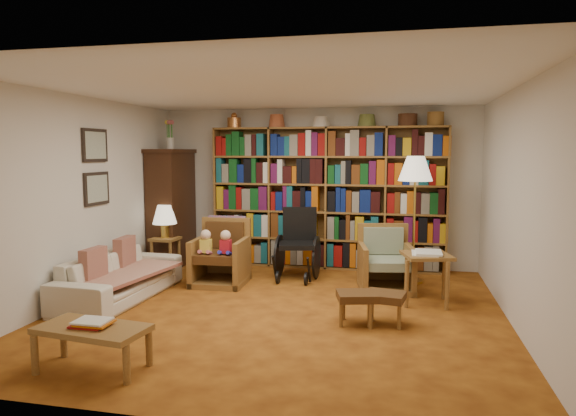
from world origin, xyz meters
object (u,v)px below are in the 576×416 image
(footstool_a, at_px, (357,298))
(sofa, at_px, (120,276))
(armchair_sage, at_px, (386,265))
(floor_lamp, at_px, (415,174))
(coffee_table, at_px, (92,332))
(wheelchair, at_px, (298,246))
(footstool_b, at_px, (385,299))
(armchair_leather, at_px, (222,256))
(side_table_lamp, at_px, (165,247))
(side_table_papers, at_px, (427,262))

(footstool_a, bearing_deg, sofa, 173.70)
(armchair_sage, height_order, floor_lamp, floor_lamp)
(coffee_table, bearing_deg, wheelchair, 73.31)
(sofa, bearing_deg, footstool_a, -94.92)
(footstool_b, bearing_deg, coffee_table, -144.40)
(floor_lamp, relative_size, footstool_b, 3.85)
(floor_lamp, height_order, footstool_a, floor_lamp)
(armchair_leather, relative_size, footstool_a, 1.88)
(armchair_leather, relative_size, floor_lamp, 0.51)
(side_table_lamp, bearing_deg, floor_lamp, 2.47)
(sofa, relative_size, coffee_table, 1.99)
(wheelchair, relative_size, footstool_a, 2.12)
(side_table_lamp, height_order, wheelchair, wheelchair)
(sofa, bearing_deg, armchair_sage, -68.45)
(armchair_sage, distance_m, coffee_table, 3.89)
(armchair_leather, height_order, wheelchair, wheelchair)
(armchair_leather, relative_size, footstool_b, 1.97)
(wheelchair, bearing_deg, floor_lamp, 3.19)
(sofa, distance_m, side_table_papers, 3.75)
(footstool_b, bearing_deg, footstool_a, -169.54)
(armchair_leather, height_order, coffee_table, armchair_leather)
(side_table_papers, bearing_deg, coffee_table, -137.58)
(armchair_sage, relative_size, footstool_b, 1.85)
(armchair_leather, relative_size, coffee_table, 0.93)
(sofa, bearing_deg, wheelchair, -50.26)
(armchair_leather, bearing_deg, coffee_table, -91.35)
(floor_lamp, xyz_separation_m, footstool_a, (-0.62, -1.95, -1.24))
(footstool_a, bearing_deg, side_table_papers, 51.36)
(armchair_sage, bearing_deg, wheelchair, 164.31)
(side_table_lamp, distance_m, armchair_sage, 3.32)
(side_table_papers, bearing_deg, floor_lamp, 97.33)
(sofa, relative_size, armchair_leather, 2.13)
(side_table_lamp, xyz_separation_m, footstool_b, (3.34, -1.74, -0.10))
(floor_lamp, bearing_deg, side_table_papers, -82.67)
(floor_lamp, bearing_deg, footstool_b, -99.82)
(side_table_lamp, xyz_separation_m, side_table_papers, (3.80, -0.86, 0.12))
(wheelchair, bearing_deg, side_table_papers, -27.70)
(footstool_b, bearing_deg, side_table_papers, 62.54)
(side_table_papers, height_order, footstool_a, side_table_papers)
(side_table_papers, distance_m, coffee_table, 3.80)
(side_table_lamp, bearing_deg, wheelchair, 1.90)
(armchair_leather, distance_m, footstool_a, 2.41)
(footstool_a, distance_m, footstool_b, 0.29)
(armchair_sage, bearing_deg, side_table_papers, -49.16)
(armchair_sage, distance_m, footstool_a, 1.53)
(side_table_papers, xyz_separation_m, footstool_a, (-0.75, -0.94, -0.23))
(sofa, xyz_separation_m, side_table_papers, (3.70, 0.61, 0.23))
(side_table_lamp, height_order, side_table_papers, side_table_papers)
(wheelchair, bearing_deg, footstool_a, -61.49)
(side_table_lamp, xyz_separation_m, wheelchair, (2.04, 0.07, 0.08))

